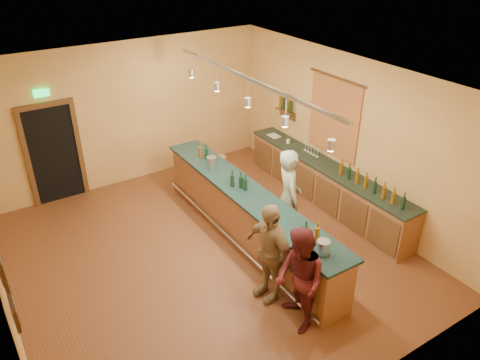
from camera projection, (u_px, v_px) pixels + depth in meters
floor at (207, 254)px, 8.54m from camera, size 7.00×7.00×0.00m
ceiling at (200, 84)px, 7.01m from camera, size 6.50×7.00×0.02m
wall_back at (128, 114)px, 10.36m from camera, size 6.50×0.02×3.20m
wall_front at (355, 303)px, 5.19m from camera, size 6.50×0.02×3.20m
wall_right at (347, 136)px, 9.31m from camera, size 0.02×7.00×3.20m
doorway at (53, 152)px, 9.77m from camera, size 1.15×0.09×2.48m
tapestry at (334, 118)px, 9.48m from camera, size 0.03×1.40×1.60m
bottle_shelf at (286, 106)px, 10.65m from camera, size 0.17×0.55×0.54m
back_counter at (326, 184)px, 9.84m from camera, size 0.60×4.55×1.27m
tasting_bar at (247, 213)px, 8.66m from camera, size 0.73×5.10×1.38m
pendant_track at (248, 88)px, 7.52m from camera, size 0.11×4.60×0.50m
bartender at (289, 198)px, 8.47m from camera, size 0.68×0.81×1.89m
customer_a at (299, 280)px, 6.66m from camera, size 0.81×0.94×1.68m
customer_b at (269, 252)px, 7.20m from camera, size 0.51×1.04×1.72m
bar_stool at (219, 163)px, 10.65m from camera, size 0.33×0.33×0.67m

